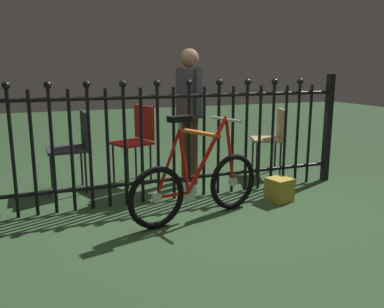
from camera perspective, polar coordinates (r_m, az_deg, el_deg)
name	(u,v)px	position (r m, az deg, el deg)	size (l,w,h in m)	color
ground_plane	(201,217)	(3.65, 1.28, -9.02)	(20.00, 20.00, 0.00)	#2E492A
iron_fence	(171,138)	(3.99, -3.05, 2.34)	(3.79, 0.07, 1.25)	black
bicycle	(197,183)	(3.54, 0.75, -4.22)	(1.34, 0.45, 0.93)	black
chair_charcoal	(74,143)	(4.49, -16.44, 1.55)	(0.42, 0.42, 0.87)	black
chair_tan	(273,134)	(5.13, 11.47, 2.75)	(0.47, 0.47, 0.82)	black
chair_red	(137,136)	(4.67, -7.85, 2.54)	(0.50, 0.49, 0.89)	black
person_visitor	(189,105)	(4.56, -0.36, 6.95)	(0.24, 0.47, 1.53)	#4C3823
display_crate	(279,190)	(4.14, 12.37, -4.98)	(0.22, 0.22, 0.24)	#B29933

